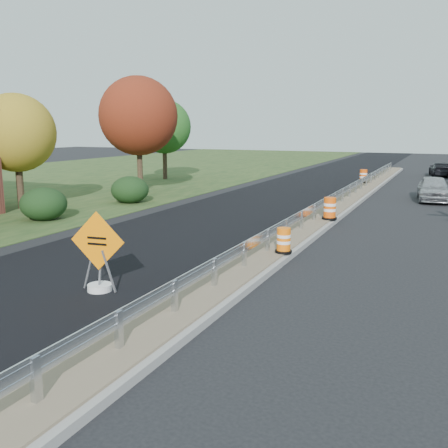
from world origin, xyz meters
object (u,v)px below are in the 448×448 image
at_px(barrel_median_mid, 330,209).
at_px(car_dark_far, 441,169).
at_px(barrel_median_far, 363,176).
at_px(caution_sign, 99,271).
at_px(barrel_median_near, 284,241).
at_px(car_silver, 434,189).

xyz_separation_m(barrel_median_mid, car_dark_far, (3.79, 25.70, -0.08)).
height_order(barrel_median_mid, barrel_median_far, same).
xyz_separation_m(caution_sign, barrel_median_mid, (3.35, 11.49, 0.16)).
relative_size(barrel_median_mid, car_dark_far, 0.23).
xyz_separation_m(caution_sign, car_dark_far, (7.15, 37.19, 0.08)).
height_order(barrel_median_near, car_dark_far, car_dark_far).
bearing_deg(barrel_median_far, caution_sign, -94.76).
height_order(caution_sign, barrel_median_far, caution_sign).
height_order(barrel_median_mid, car_silver, car_silver).
distance_m(caution_sign, barrel_median_mid, 11.97).
relative_size(caution_sign, barrel_median_far, 2.19).
bearing_deg(barrel_median_far, barrel_median_mid, -85.95).
bearing_deg(car_silver, barrel_median_mid, -118.02).
bearing_deg(barrel_median_mid, barrel_median_far, 94.05).
relative_size(barrel_median_mid, barrel_median_far, 1.00).
relative_size(barrel_median_near, car_silver, 0.19).
distance_m(barrel_median_near, barrel_median_far, 22.06).
bearing_deg(caution_sign, car_dark_far, 71.65).
distance_m(barrel_median_far, car_silver, 7.79).
xyz_separation_m(barrel_median_far, car_silver, (4.93, -6.02, 0.03)).
bearing_deg(barrel_median_mid, car_silver, 68.07).
xyz_separation_m(barrel_median_mid, barrel_median_far, (-1.10, 15.54, 0.00)).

